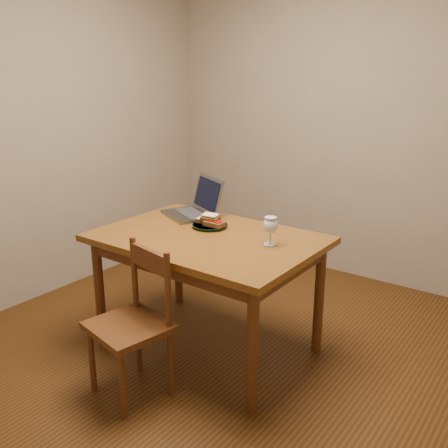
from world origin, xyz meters
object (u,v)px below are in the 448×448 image
Objects in this scene: laptop at (197,205)px; chair at (132,317)px; plate at (210,226)px; milk_glass at (270,231)px; table at (207,249)px.

chair is at bearing -46.38° from laptop.
chair is 0.80m from plate.
laptop reaches higher than milk_glass.
table is 2.88× the size of chair.
laptop is (-0.72, 0.23, -0.01)m from milk_glass.
milk_glass reaches higher than chair.
table is at bearing -167.48° from milk_glass.
table is 2.86× the size of laptop.
table is at bearing -17.82° from laptop.
chair is 1.03m from laptop.
laptop reaches higher than chair.
table is 0.49m from laptop.
milk_glass is at bearing -7.03° from plate.
laptop is at bearing 144.66° from plate.
plate is 0.48m from milk_glass.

